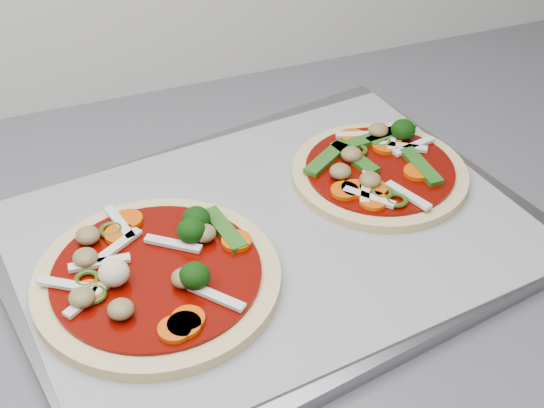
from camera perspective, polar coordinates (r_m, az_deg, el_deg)
name	(u,v)px	position (r m, az deg, el deg)	size (l,w,h in m)	color
countertop	(543,194)	(0.79, 19.73, 0.70)	(3.60, 0.60, 0.04)	#5A5A62
baking_tray	(271,239)	(0.65, -0.05, -2.65)	(0.44, 0.33, 0.01)	gray
parchment	(271,232)	(0.65, -0.05, -2.10)	(0.42, 0.31, 0.00)	#9F9FA4
pizza_left	(157,275)	(0.60, -8.69, -5.30)	(0.23, 0.23, 0.03)	#D3BA7F
pizza_right	(379,169)	(0.71, 8.05, 2.64)	(0.22, 0.22, 0.03)	#D3BA7F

